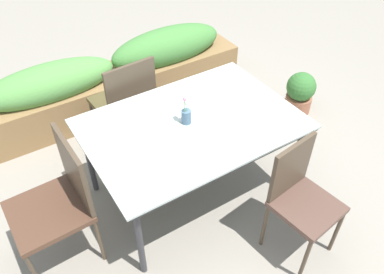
% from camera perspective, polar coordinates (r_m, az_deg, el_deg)
% --- Properties ---
extents(ground_plane, '(12.00, 12.00, 0.00)m').
position_cam_1_polar(ground_plane, '(3.43, 1.04, -6.79)').
color(ground_plane, gray).
extents(dining_table, '(1.58, 1.09, 0.75)m').
position_cam_1_polar(dining_table, '(2.88, -0.00, 1.38)').
color(dining_table, silver).
rests_on(dining_table, ground).
extents(chair_far_side, '(0.52, 0.52, 0.96)m').
position_cam_1_polar(chair_far_side, '(3.49, -9.83, 5.47)').
color(chair_far_side, brown).
rests_on(chair_far_side, ground).
extents(chair_end_left, '(0.51, 0.51, 0.99)m').
position_cam_1_polar(chair_end_left, '(2.73, -19.27, -8.61)').
color(chair_end_left, '#533627').
rests_on(chair_end_left, ground).
extents(chair_near_right, '(0.45, 0.45, 0.92)m').
position_cam_1_polar(chair_near_right, '(2.73, 15.82, -8.27)').
color(chair_near_right, brown).
rests_on(chair_near_right, ground).
extents(flower_vase, '(0.07, 0.07, 0.25)m').
position_cam_1_polar(flower_vase, '(2.80, -0.89, 3.49)').
color(flower_vase, slate).
rests_on(flower_vase, dining_table).
extents(planter_box, '(2.89, 0.52, 0.74)m').
position_cam_1_polar(planter_box, '(4.18, -11.30, 8.56)').
color(planter_box, olive).
rests_on(planter_box, ground).
extents(potted_plant, '(0.31, 0.31, 0.46)m').
position_cam_1_polar(potted_plant, '(4.24, 15.80, 6.42)').
color(potted_plant, '#9E6047').
rests_on(potted_plant, ground).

